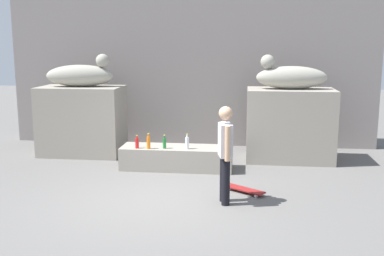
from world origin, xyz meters
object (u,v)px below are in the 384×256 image
at_px(skateboard, 244,189).
at_px(bottle_red, 137,143).
at_px(bottle_orange, 149,142).
at_px(statue_reclining_left, 82,75).
at_px(statue_reclining_right, 290,77).
at_px(bottle_clear, 187,143).
at_px(skater, 225,150).
at_px(bottle_green, 164,143).

height_order(skateboard, bottle_red, bottle_red).
bearing_deg(bottle_orange, skateboard, -31.37).
height_order(statue_reclining_left, bottle_orange, statue_reclining_left).
distance_m(statue_reclining_left, statue_reclining_right, 4.90).
relative_size(bottle_red, bottle_clear, 0.86).
relative_size(statue_reclining_right, bottle_red, 5.79).
relative_size(statue_reclining_right, skater, 0.98).
distance_m(statue_reclining_right, bottle_red, 3.76).
bearing_deg(statue_reclining_left, statue_reclining_right, -8.11).
height_order(bottle_orange, bottle_red, bottle_orange).
relative_size(statue_reclining_left, bottle_red, 5.90).
bearing_deg(statue_reclining_left, bottle_clear, -32.57).
xyz_separation_m(bottle_orange, bottle_clear, (0.81, 0.07, -0.00)).
bearing_deg(bottle_clear, skater, -64.84).
distance_m(statue_reclining_left, bottle_clear, 3.25).
distance_m(skater, skateboard, 1.09).
relative_size(statue_reclining_left, bottle_green, 5.71).
bearing_deg(skater, bottle_red, -145.24).
bearing_deg(skater, bottle_clear, -166.90).
bearing_deg(bottle_clear, skateboard, -47.02).
relative_size(skater, bottle_red, 5.93).
bearing_deg(bottle_green, bottle_orange, -168.06).
height_order(statue_reclining_left, bottle_red, statue_reclining_left).
height_order(bottle_orange, bottle_clear, bottle_orange).
height_order(statue_reclining_left, skateboard, statue_reclining_left).
bearing_deg(skateboard, bottle_red, -173.80).
bearing_deg(bottle_orange, bottle_green, 11.94).
relative_size(statue_reclining_right, bottle_clear, 5.01).
relative_size(skater, bottle_green, 5.74).
xyz_separation_m(statue_reclining_left, bottle_green, (2.21, -1.23, -1.34)).
xyz_separation_m(skateboard, bottle_orange, (-2.04, 1.24, 0.56)).
bearing_deg(skater, skateboard, 137.56).
bearing_deg(skater, statue_reclining_left, -143.10).
bearing_deg(bottle_clear, bottle_orange, -175.04).
bearing_deg(bottle_clear, bottle_red, -177.09).
distance_m(statue_reclining_left, bottle_red, 2.47).
xyz_separation_m(skateboard, bottle_clear, (-1.22, 1.31, 0.56)).
bearing_deg(bottle_green, skater, -53.98).
distance_m(bottle_red, bottle_clear, 1.07).
bearing_deg(statue_reclining_left, skater, -49.07).
bearing_deg(bottle_red, statue_reclining_right, 21.39).
xyz_separation_m(statue_reclining_right, bottle_orange, (-3.01, -1.30, -1.32)).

